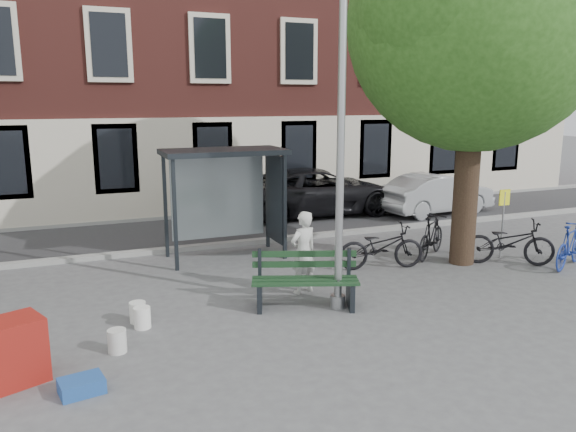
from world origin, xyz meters
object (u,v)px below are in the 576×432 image
Objects in this scene: bus_shelter at (239,178)px; bike_a at (381,247)px; bike_b at (570,246)px; bike_c at (509,242)px; car_silver at (437,194)px; car_dark at (317,191)px; painter at (303,252)px; notice_sign at (503,211)px; bike_d at (431,236)px; bench at (305,283)px; lamppost at (340,156)px; red_stand at (7,353)px.

bus_shelter is 3.75m from bike_a.
bike_b is at bearing -29.76° from bus_shelter.
car_silver is (2.09, 5.58, 0.14)m from bike_c.
car_dark is at bearing 44.86° from bus_shelter.
painter is at bearing 121.98° from bike_a.
notice_sign is (5.74, -2.62, -0.75)m from bus_shelter.
bus_shelter is at bearing 35.80° from bike_b.
bus_shelter reaches higher than bike_b.
bike_d is at bearing -24.32° from bus_shelter.
bench is 0.50× the size of car_silver.
bench is at bearing 53.64° from painter.
painter is at bearing 70.85° from bike_d.
car_dark is at bearing -4.44° from bike_b.
bike_c is at bearing -165.96° from car_dark.
bike_b is at bearing 2.90° from lamppost.
painter is 0.84× the size of bike_a.
bike_d is (3.63, 2.19, -2.27)m from lamppost.
car_dark is at bearing 109.87° from notice_sign.
painter is at bearing -83.60° from bus_shelter.
bike_a is 1.67m from bike_d.
bike_c is at bearing 152.38° from car_silver.
car_dark reaches higher than bench.
bike_a is (2.00, 1.81, -2.27)m from lamppost.
bus_shelter is at bearing 111.20° from bench.
notice_sign reaches higher than red_stand.
lamppost is at bearing 144.40° from bike_a.
notice_sign is at bearing 32.28° from bench.
bike_d is at bearing 44.93° from bench.
bus_shelter is at bearing 29.52° from bike_d.
car_dark is 3.31× the size of notice_sign.
red_stand is (-5.38, -0.89, -2.33)m from lamppost.
bike_d is 1.91× the size of red_stand.
lamppost is 1.51× the size of car_silver.
bike_a is 3.22m from notice_sign.
bench is 1.18× the size of bike_d.
bus_shelter is 1.46× the size of bike_a.
bike_d is at bearing -175.70° from car_dark.
car_silver is at bearing 10.18° from bike_c.
car_silver reaches higher than bench.
bus_shelter reaches higher than car_dark.
bike_b is 0.84× the size of bike_c.
red_stand is at bearing -170.56° from lamppost.
car_dark is 12.36m from red_stand.
bike_d reaches higher than red_stand.
bike_c is (5.46, 0.73, 0.07)m from bench.
notice_sign is (5.40, 0.48, 0.35)m from painter.
red_stand is (-7.38, -2.70, -0.06)m from bike_a.
painter is 5.19m from bike_c.
notice_sign is at bearing 169.79° from painter.
car_dark reaches higher than bike_c.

